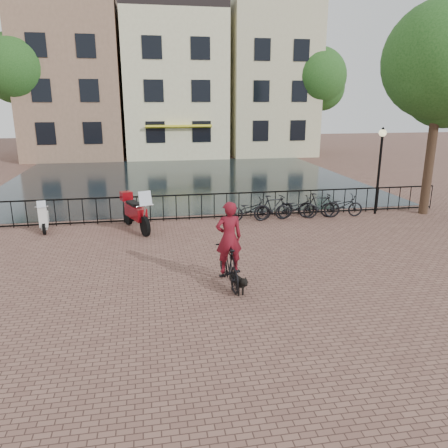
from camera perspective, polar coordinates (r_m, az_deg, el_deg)
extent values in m
plane|color=brown|center=(9.93, 3.11, -11.40)|extent=(100.00, 100.00, 0.00)
plane|color=black|center=(26.36, -5.51, 5.89)|extent=(20.00, 20.00, 0.00)
cube|color=black|center=(17.08, -2.96, 3.88)|extent=(20.00, 0.05, 0.05)
cube|color=black|center=(17.30, -2.92, 0.90)|extent=(20.00, 0.05, 0.05)
cube|color=#80614A|center=(38.99, -19.02, 17.22)|extent=(7.50, 9.00, 12.00)
cube|color=beige|center=(38.68, -6.62, 17.21)|extent=(8.00, 9.00, 11.00)
cube|color=black|center=(39.27, -6.92, 25.85)|extent=(8.00, 9.00, 0.80)
cube|color=yellow|center=(34.04, -5.93, 12.54)|extent=(5.00, 0.60, 0.15)
cube|color=#C2BB90|center=(40.04, 5.46, 18.27)|extent=(7.00, 9.00, 12.50)
cylinder|color=black|center=(36.71, -24.81, 12.30)|extent=(0.36, 0.36, 6.30)
sphere|color=#1A4617|center=(36.75, -25.49, 17.88)|extent=(5.04, 5.04, 5.04)
cylinder|color=black|center=(19.55, 25.47, 9.25)|extent=(0.36, 0.36, 5.60)
sphere|color=#1A4617|center=(19.53, 26.64, 18.57)|extent=(4.48, 4.48, 4.48)
cylinder|color=black|center=(38.30, 11.75, 13.23)|extent=(0.36, 0.36, 5.95)
sphere|color=#1A4617|center=(38.31, 12.05, 18.31)|extent=(4.76, 4.76, 4.76)
cylinder|color=black|center=(18.88, 19.53, 6.00)|extent=(0.10, 0.10, 3.20)
sphere|color=beige|center=(18.69, 20.02, 11.13)|extent=(0.30, 0.30, 0.30)
imported|color=black|center=(11.04, 0.62, -5.30)|extent=(0.65, 1.90, 1.12)
imported|color=maroon|center=(10.75, 0.64, -0.85)|extent=(0.84, 0.58, 2.20)
imported|color=black|center=(16.95, 3.38, 1.87)|extent=(1.75, 0.72, 0.90)
imported|color=black|center=(17.18, 6.47, 2.16)|extent=(1.72, 0.72, 1.00)
imported|color=black|center=(17.48, 9.45, 2.12)|extent=(1.74, 0.66, 0.90)
imported|color=black|center=(17.80, 12.34, 2.38)|extent=(1.72, 0.71, 1.00)
imported|color=black|center=(18.20, 15.11, 2.32)|extent=(1.76, 0.73, 0.90)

